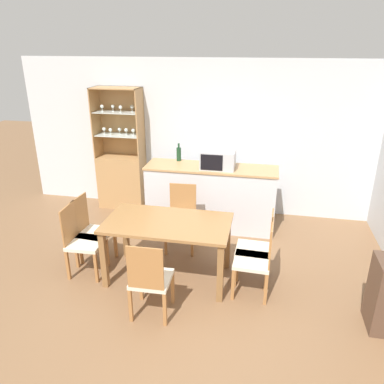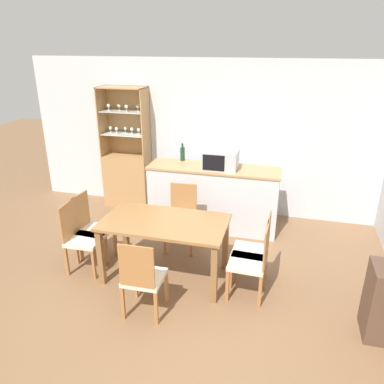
{
  "view_description": "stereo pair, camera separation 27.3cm",
  "coord_description": "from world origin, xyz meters",
  "px_view_note": "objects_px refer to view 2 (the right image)",
  "views": [
    {
      "loc": [
        0.82,
        -3.46,
        2.78
      ],
      "look_at": [
        -0.13,
        1.18,
        0.87
      ],
      "focal_mm": 35.0,
      "sensor_mm": 36.0,
      "label": 1
    },
    {
      "loc": [
        1.08,
        -3.4,
        2.78
      ],
      "look_at": [
        -0.13,
        1.18,
        0.87
      ],
      "focal_mm": 35.0,
      "sensor_mm": 36.0,
      "label": 2
    }
  ],
  "objects_px": {
    "dining_table": "(165,229)",
    "dining_chair_side_right_near": "(252,261)",
    "display_cabinet": "(128,172)",
    "dining_chair_side_right_far": "(254,250)",
    "dining_chair_head_near": "(143,278)",
    "dining_chair_side_left_far": "(91,229)",
    "dining_chair_head_far": "(182,218)",
    "microwave": "(221,160)",
    "wine_bottle": "(183,154)",
    "dining_chair_side_left_near": "(81,238)"
  },
  "relations": [
    {
      "from": "dining_table",
      "to": "dining_chair_side_right_near",
      "type": "xyz_separation_m",
      "value": [
        1.08,
        -0.13,
        -0.2
      ]
    },
    {
      "from": "dining_table",
      "to": "display_cabinet",
      "type": "bearing_deg",
      "value": 124.57
    },
    {
      "from": "dining_chair_side_right_far",
      "to": "dining_chair_head_near",
      "type": "xyz_separation_m",
      "value": [
        -1.08,
        -0.87,
        0.0
      ]
    },
    {
      "from": "dining_table",
      "to": "dining_chair_head_near",
      "type": "height_order",
      "value": "dining_chair_head_near"
    },
    {
      "from": "dining_chair_side_left_far",
      "to": "dining_chair_head_far",
      "type": "bearing_deg",
      "value": 124.02
    },
    {
      "from": "dining_chair_head_far",
      "to": "microwave",
      "type": "xyz_separation_m",
      "value": [
        0.4,
        0.72,
        0.68
      ]
    },
    {
      "from": "dining_chair_head_far",
      "to": "dining_chair_side_right_near",
      "type": "relative_size",
      "value": 1.0
    },
    {
      "from": "display_cabinet",
      "to": "wine_bottle",
      "type": "distance_m",
      "value": 1.24
    },
    {
      "from": "display_cabinet",
      "to": "dining_chair_side_left_far",
      "type": "height_order",
      "value": "display_cabinet"
    },
    {
      "from": "dining_chair_head_near",
      "to": "wine_bottle",
      "type": "height_order",
      "value": "wine_bottle"
    },
    {
      "from": "dining_chair_side_right_far",
      "to": "microwave",
      "type": "height_order",
      "value": "microwave"
    },
    {
      "from": "dining_chair_side_left_far",
      "to": "dining_table",
      "type": "bearing_deg",
      "value": 87.58
    },
    {
      "from": "display_cabinet",
      "to": "microwave",
      "type": "height_order",
      "value": "display_cabinet"
    },
    {
      "from": "dining_table",
      "to": "microwave",
      "type": "xyz_separation_m",
      "value": [
        0.4,
        1.46,
        0.48
      ]
    },
    {
      "from": "microwave",
      "to": "display_cabinet",
      "type": "bearing_deg",
      "value": 163.41
    },
    {
      "from": "dining_chair_side_left_near",
      "to": "dining_table",
      "type": "bearing_deg",
      "value": 94.37
    },
    {
      "from": "dining_chair_head_far",
      "to": "wine_bottle",
      "type": "xyz_separation_m",
      "value": [
        -0.26,
        0.97,
        0.66
      ]
    },
    {
      "from": "dining_chair_side_left_near",
      "to": "dining_chair_head_near",
      "type": "bearing_deg",
      "value": 58.05
    },
    {
      "from": "dining_table",
      "to": "dining_chair_side_left_far",
      "type": "xyz_separation_m",
      "value": [
        -1.08,
        0.13,
        -0.2
      ]
    },
    {
      "from": "wine_bottle",
      "to": "dining_chair_side_right_far",
      "type": "bearing_deg",
      "value": -49.73
    },
    {
      "from": "dining_chair_head_near",
      "to": "microwave",
      "type": "height_order",
      "value": "microwave"
    },
    {
      "from": "dining_table",
      "to": "dining_chair_side_left_near",
      "type": "relative_size",
      "value": 1.64
    },
    {
      "from": "dining_chair_head_far",
      "to": "dining_chair_head_near",
      "type": "distance_m",
      "value": 1.48
    },
    {
      "from": "dining_table",
      "to": "dining_chair_side_left_near",
      "type": "distance_m",
      "value": 1.11
    },
    {
      "from": "dining_table",
      "to": "dining_chair_head_far",
      "type": "bearing_deg",
      "value": 90.25
    },
    {
      "from": "dining_chair_side_right_far",
      "to": "dining_chair_side_right_near",
      "type": "height_order",
      "value": "same"
    },
    {
      "from": "dining_chair_side_left_near",
      "to": "dining_chair_side_right_far",
      "type": "bearing_deg",
      "value": 94.26
    },
    {
      "from": "dining_chair_side_right_far",
      "to": "dining_chair_head_near",
      "type": "relative_size",
      "value": 1.0
    },
    {
      "from": "wine_bottle",
      "to": "dining_chair_side_right_near",
      "type": "bearing_deg",
      "value": -53.81
    },
    {
      "from": "dining_chair_head_far",
      "to": "microwave",
      "type": "relative_size",
      "value": 1.82
    },
    {
      "from": "dining_chair_head_far",
      "to": "microwave",
      "type": "distance_m",
      "value": 1.07
    },
    {
      "from": "dining_chair_side_right_far",
      "to": "dining_chair_head_near",
      "type": "height_order",
      "value": "same"
    },
    {
      "from": "dining_chair_head_far",
      "to": "dining_chair_side_right_near",
      "type": "xyz_separation_m",
      "value": [
        1.08,
        -0.87,
        0.0
      ]
    },
    {
      "from": "dining_chair_side_left_near",
      "to": "wine_bottle",
      "type": "xyz_separation_m",
      "value": [
        0.82,
        1.84,
        0.66
      ]
    },
    {
      "from": "display_cabinet",
      "to": "dining_table",
      "type": "relative_size",
      "value": 1.38
    },
    {
      "from": "dining_chair_side_left_near",
      "to": "microwave",
      "type": "xyz_separation_m",
      "value": [
        1.48,
        1.59,
        0.68
      ]
    },
    {
      "from": "dining_chair_head_far",
      "to": "dining_chair_side_left_far",
      "type": "bearing_deg",
      "value": 25.91
    },
    {
      "from": "dining_chair_side_left_far",
      "to": "dining_chair_head_near",
      "type": "bearing_deg",
      "value": 55.55
    },
    {
      "from": "microwave",
      "to": "dining_chair_head_far",
      "type": "bearing_deg",
      "value": -119.44
    },
    {
      "from": "microwave",
      "to": "dining_chair_head_near",
      "type": "bearing_deg",
      "value": -100.3
    },
    {
      "from": "dining_chair_side_right_near",
      "to": "dining_chair_side_left_near",
      "type": "bearing_deg",
      "value": 92.12
    },
    {
      "from": "dining_chair_head_near",
      "to": "dining_chair_side_left_far",
      "type": "height_order",
      "value": "same"
    },
    {
      "from": "dining_chair_head_near",
      "to": "dining_table",
      "type": "bearing_deg",
      "value": 88.56
    },
    {
      "from": "dining_chair_head_far",
      "to": "dining_chair_side_left_near",
      "type": "distance_m",
      "value": 1.38
    },
    {
      "from": "display_cabinet",
      "to": "microwave",
      "type": "bearing_deg",
      "value": -16.59
    },
    {
      "from": "dining_table",
      "to": "dining_chair_side_right_near",
      "type": "bearing_deg",
      "value": -6.71
    },
    {
      "from": "display_cabinet",
      "to": "dining_table",
      "type": "distance_m",
      "value": 2.41
    },
    {
      "from": "dining_table",
      "to": "wine_bottle",
      "type": "bearing_deg",
      "value": 98.78
    },
    {
      "from": "dining_table",
      "to": "dining_chair_side_left_far",
      "type": "height_order",
      "value": "dining_chair_side_left_far"
    },
    {
      "from": "dining_chair_side_left_far",
      "to": "dining_chair_side_left_near",
      "type": "relative_size",
      "value": 1.0
    }
  ]
}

